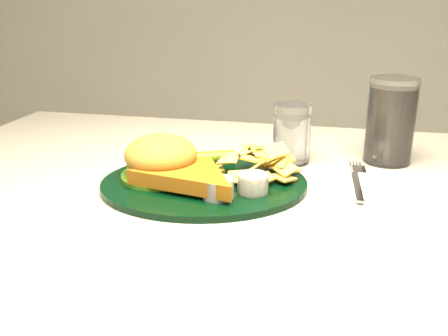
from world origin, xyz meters
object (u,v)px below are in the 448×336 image
at_px(dinner_plate, 204,165).
at_px(water_glass, 292,134).
at_px(cola_glass, 391,121).
at_px(fork_napkin, 357,184).

bearing_deg(dinner_plate, water_glass, 37.97).
distance_m(dinner_plate, water_glass, 0.19).
xyz_separation_m(cola_glass, fork_napkin, (-0.05, -0.14, -0.07)).
bearing_deg(fork_napkin, dinner_plate, -171.05).
bearing_deg(cola_glass, dinner_plate, -146.67).
distance_m(dinner_plate, cola_glass, 0.34).
distance_m(dinner_plate, fork_napkin, 0.23).
relative_size(dinner_plate, fork_napkin, 2.02).
bearing_deg(fork_napkin, water_glass, 134.54).
relative_size(water_glass, fork_napkin, 0.66).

